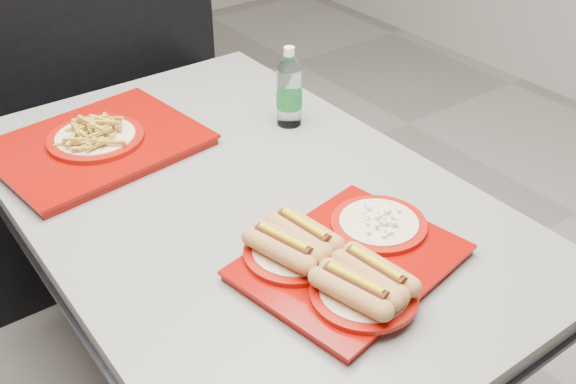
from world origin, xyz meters
TOP-DOWN VIEW (x-y plane):
  - diner_table at (0.00, 0.00)m, footprint 0.92×1.42m
  - booth_bench at (0.00, 1.09)m, footprint 1.30×0.57m
  - tray_near at (0.01, -0.35)m, footprint 0.46×0.39m
  - tray_far at (-0.19, 0.37)m, footprint 0.53×0.44m
  - water_bottle at (0.29, 0.20)m, footprint 0.07×0.07m

SIDE VIEW (x-z plane):
  - booth_bench at x=0.00m, z-range -0.27..1.08m
  - diner_table at x=0.00m, z-range 0.21..0.96m
  - tray_far at x=-0.19m, z-range 0.73..0.83m
  - tray_near at x=0.01m, z-range 0.74..0.83m
  - water_bottle at x=0.29m, z-range 0.74..0.95m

